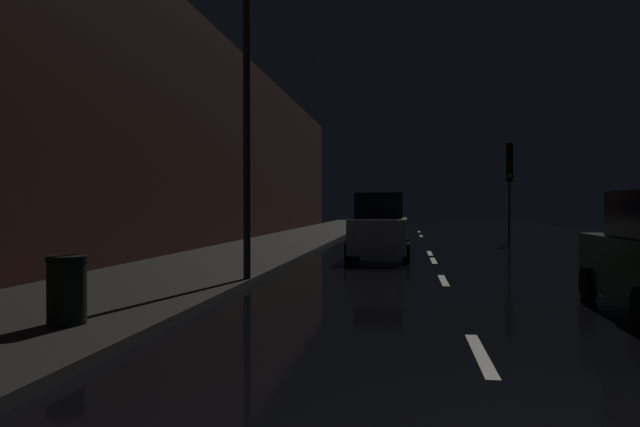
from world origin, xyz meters
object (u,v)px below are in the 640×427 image
Objects in this scene: trash_bin_curbside at (67,290)px; traffic_light_far_right at (510,170)px; car_approaching_headlights at (379,228)px; streetlamp_overhead at (265,36)px.

traffic_light_far_right is at bearing 67.72° from trash_bin_curbside.
car_approaching_headlights is at bearing -26.45° from traffic_light_far_right.
car_approaching_headlights is at bearing 73.85° from streetlamp_overhead.
trash_bin_curbside is at bearing -105.54° from streetlamp_overhead.
trash_bin_curbside is 13.50m from car_approaching_headlights.
streetlamp_overhead is 9.11× the size of trash_bin_curbside.
traffic_light_far_right is 0.57× the size of streetlamp_overhead.
streetlamp_overhead is at bearing -21.22° from traffic_light_far_right.
traffic_light_far_right is 12.31m from car_approaching_headlights.
traffic_light_far_right is 5.20× the size of trash_bin_curbside.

